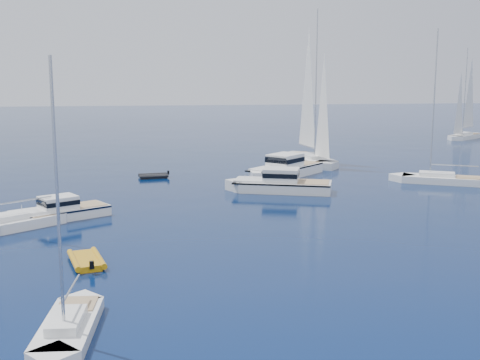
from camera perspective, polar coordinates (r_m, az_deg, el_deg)
The scene contains 11 objects.
ground at distance 32.58m, azimuth -1.02°, elevation -10.06°, with size 400.00×400.00×0.00m, color #081B4E.
motor_cruiser_left at distance 49.37m, azimuth -16.85°, elevation -3.58°, with size 2.73×8.93×2.34m, color white, non-canonical shape.
motor_cruiser_centre at distance 58.62m, azimuth 3.67°, elevation -1.10°, with size 3.40×11.10×2.91m, color silver, non-canonical shape.
motor_cruiser_distant at distance 67.39m, azimuth 4.13°, elevation 0.32°, with size 3.74×12.22×3.21m, color white, non-canonical shape.
sailboat_fore at distance 28.16m, azimuth -15.80°, elevation -13.74°, with size 2.18×8.37×12.31m, color white, non-canonical shape.
sailboat_mid_r at distance 66.53m, azimuth 18.38°, elevation -0.28°, with size 2.89×11.13×16.35m, color white, non-canonical shape.
sailboat_mid_l at distance 47.47m, azimuth -20.98°, elevation -4.35°, with size 2.90×11.14×16.38m, color white, non-canonical shape.
sailboat_sails_r at distance 77.66m, azimuth 6.62°, elevation 1.55°, with size 3.49×13.44×19.75m, color silver, non-canonical shape.
sailboat_sails_far at distance 115.10m, azimuth 20.41°, elevation 3.67°, with size 2.90×11.15×16.39m, color white, non-canonical shape.
tender_yellow at distance 37.56m, azimuth -14.24°, elevation -7.65°, with size 2.17×4.03×0.95m, color #C2860B, non-canonical shape.
tender_grey_far at distance 66.99m, azimuth -8.16°, elevation 0.19°, with size 1.85×3.31×0.95m, color black, non-canonical shape.
Camera 1 is at (-4.09, -30.37, 11.07)m, focal length 45.32 mm.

